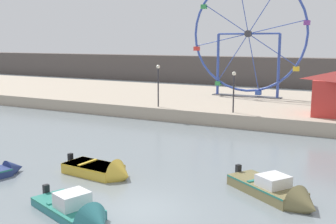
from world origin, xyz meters
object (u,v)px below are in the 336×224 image
motorboat_mustard_yellow (104,171)px  motorboat_olive_wood (279,193)px  ferris_wheel_blue_frame (248,36)px  promenade_lamp_far (158,79)px  promenade_lamp_near (234,85)px  motorboat_teal_painted (79,212)px

motorboat_mustard_yellow → motorboat_olive_wood: (8.61, 0.91, 0.04)m
motorboat_mustard_yellow → ferris_wheel_blue_frame: ferris_wheel_blue_frame is taller
ferris_wheel_blue_frame → promenade_lamp_far: ferris_wheel_blue_frame is taller
promenade_lamp_near → promenade_lamp_far: (-6.79, -0.21, 0.22)m
motorboat_olive_wood → ferris_wheel_blue_frame: bearing=143.6°
motorboat_mustard_yellow → ferris_wheel_blue_frame: 26.34m
motorboat_mustard_yellow → motorboat_teal_painted: bearing=-59.6°
ferris_wheel_blue_frame → motorboat_mustard_yellow: bearing=-89.2°
motorboat_olive_wood → ferris_wheel_blue_frame: ferris_wheel_blue_frame is taller
promenade_lamp_far → promenade_lamp_near: bearing=1.7°
motorboat_mustard_yellow → motorboat_teal_painted: (2.19, -4.60, -0.02)m
motorboat_olive_wood → promenade_lamp_far: promenade_lamp_far is taller
motorboat_teal_painted → motorboat_olive_wood: motorboat_olive_wood is taller
motorboat_mustard_yellow → promenade_lamp_near: (1.63, 15.29, 3.01)m
ferris_wheel_blue_frame → motorboat_olive_wood: bearing=-69.9°
motorboat_teal_painted → motorboat_olive_wood: bearing=59.9°
motorboat_mustard_yellow → promenade_lamp_near: promenade_lamp_near is taller
promenade_lamp_near → promenade_lamp_far: 6.80m
motorboat_teal_painted → promenade_lamp_far: bearing=129.7°
motorboat_mustard_yellow → promenade_lamp_far: (-5.16, 15.08, 3.23)m
motorboat_olive_wood → ferris_wheel_blue_frame: (-8.95, 24.46, 6.99)m
promenade_lamp_far → ferris_wheel_blue_frame: bearing=64.9°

